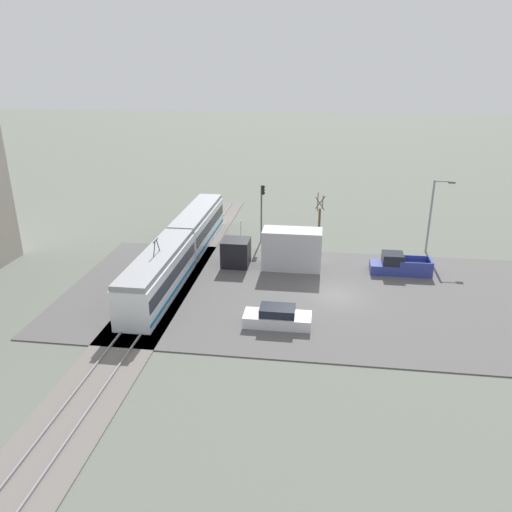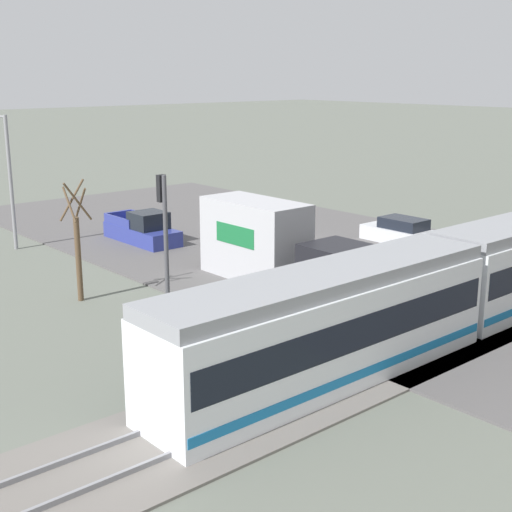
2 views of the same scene
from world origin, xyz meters
name	(u,v)px [view 1 (image 1 of 2)]	position (x,y,z in m)	size (l,w,h in m)	color
ground_plane	(337,296)	(0.00, 0.00, 0.00)	(320.00, 320.00, 0.00)	#60665B
road_surface	(337,296)	(0.00, 0.00, 0.04)	(19.68, 43.75, 0.08)	#565454
rail_bed	(166,286)	(0.00, 14.12, 0.05)	(54.59, 4.40, 0.22)	slate
light_rail_tram	(181,247)	(4.74, 14.12, 1.78)	(25.54, 2.78, 4.63)	white
box_truck	(278,250)	(5.31, 5.26, 1.74)	(2.46, 8.96, 3.60)	black
pickup_truck	(399,266)	(5.43, -5.46, 0.76)	(1.94, 5.25, 1.80)	navy
sedan_car_0	(277,317)	(-5.40, 4.30, 0.66)	(1.88, 4.77, 1.41)	silver
traffic_light_pole	(262,206)	(12.69, 7.64, 3.77)	(0.28, 0.47, 5.89)	#47474C
street_tree	(319,220)	(13.07, 1.72, 2.32)	(1.20, 1.00, 5.09)	brown
street_lamp_near_crossing	(433,211)	(11.40, -9.07, 4.21)	(0.36, 1.95, 7.20)	gray
no_parking_sign	(241,228)	(12.26, 9.80, 1.34)	(0.32, 0.08, 2.20)	gray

